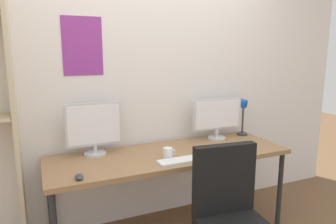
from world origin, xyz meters
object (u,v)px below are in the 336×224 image
keyboard_main (182,160)px  coffee_mug (168,153)px  monitor_left (94,128)px  computer_mouse (79,177)px  desk_lamp (245,109)px  desk (170,159)px  monitor_right (217,117)px

keyboard_main → coffee_mug: bearing=122.8°
monitor_left → computer_mouse: 0.55m
desk_lamp → coffee_mug: size_ratio=3.98×
desk → computer_mouse: computer_mouse is taller
monitor_left → coffee_mug: bearing=-32.1°
desk_lamp → computer_mouse: 1.81m
coffee_mug → desk_lamp: bearing=18.4°
coffee_mug → monitor_left: bearing=147.9°
desk → keyboard_main: 0.24m
desk_lamp → keyboard_main: 1.07m
desk → keyboard_main: bearing=-90.0°
desk_lamp → computer_mouse: size_ratio=4.39×
coffee_mug → computer_mouse: bearing=-169.7°
monitor_left → computer_mouse: (-0.19, -0.46, -0.22)m
monitor_left → monitor_right: size_ratio=0.87×
monitor_right → keyboard_main: 0.78m
coffee_mug → monitor_right: bearing=26.2°
keyboard_main → computer_mouse: size_ratio=4.12×
desk_lamp → coffee_mug: desk_lamp is taller
monitor_left → keyboard_main: monitor_left is taller
monitor_left → coffee_mug: size_ratio=4.38×
monitor_left → desk_lamp: 1.53m
monitor_right → keyboard_main: (-0.60, -0.44, -0.22)m
keyboard_main → computer_mouse: computer_mouse is taller
monitor_right → computer_mouse: monitor_right is taller
monitor_right → computer_mouse: (-1.39, -0.46, -0.21)m
monitor_right → monitor_left: bearing=180.0°
keyboard_main → computer_mouse: bearing=-178.6°
computer_mouse → coffee_mug: (0.72, 0.13, 0.03)m
desk → desk_lamp: bearing=13.1°
monitor_left → coffee_mug: 0.65m
monitor_right → desk_lamp: desk_lamp is taller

